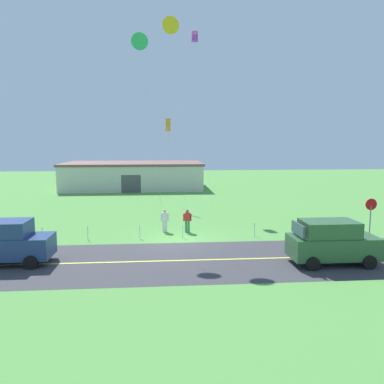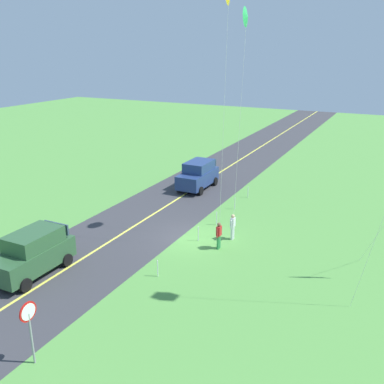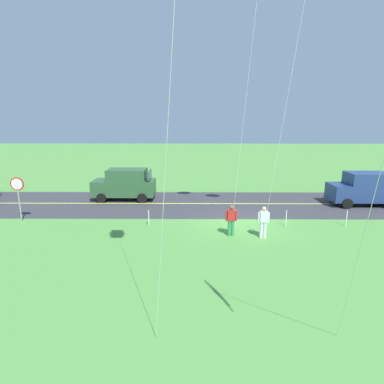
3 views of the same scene
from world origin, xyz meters
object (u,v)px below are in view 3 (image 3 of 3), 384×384
Objects in this scene: car_parked_west_near at (364,188)px; person_adult_near at (263,221)px; stop_sign at (18,190)px; person_adult_companion at (231,219)px; car_suv_foreground at (125,184)px.

car_parked_west_near is 10.24m from person_adult_near.
stop_sign is at bearing 9.71° from car_parked_west_near.
stop_sign reaches higher than person_adult_near.
person_adult_near is at bearing 148.79° from person_adult_companion.
car_parked_west_near is at bearing 175.36° from car_suv_foreground.
car_suv_foreground is 10.04m from person_adult_companion.
car_suv_foreground and car_parked_west_near have the same top height.
person_adult_companion is at bearing -53.12° from person_adult_near.
car_suv_foreground is at bearing -134.63° from stop_sign.
car_parked_west_near is at bearing -170.29° from stop_sign.
stop_sign is 1.60× the size of person_adult_near.
person_adult_companion is at bearing 169.01° from stop_sign.
stop_sign is (4.96, 5.02, 0.65)m from car_suv_foreground.
car_suv_foreground is at bearing -4.64° from car_parked_west_near.
person_adult_near and person_adult_companion have the same top height.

